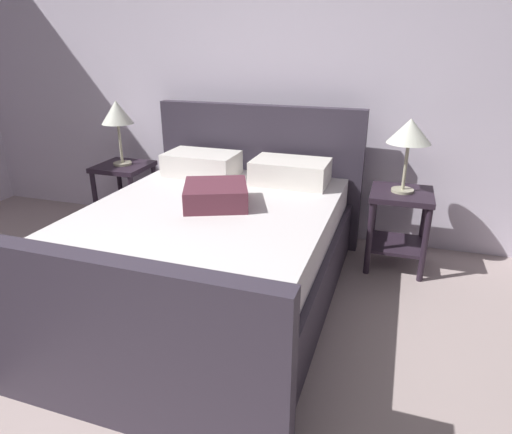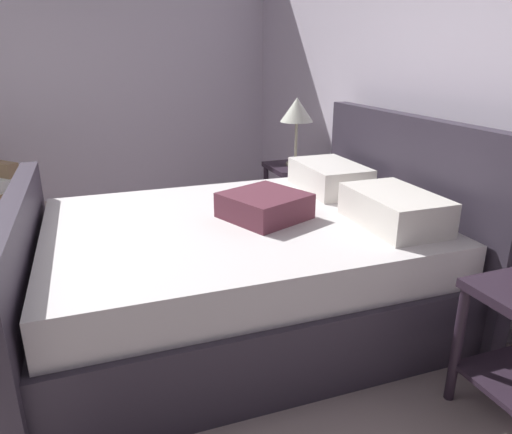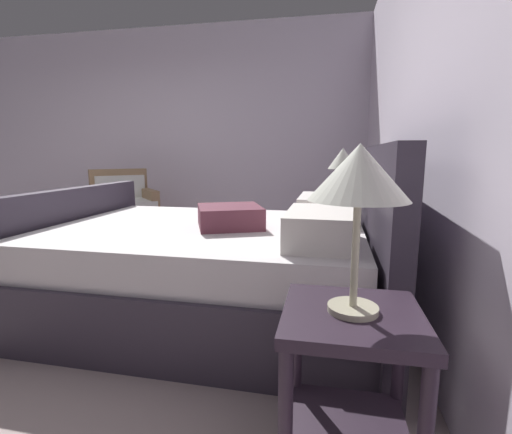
% 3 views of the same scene
% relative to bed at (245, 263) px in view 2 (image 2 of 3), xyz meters
% --- Properties ---
extents(wall_back, '(5.62, 0.12, 2.90)m').
position_rel_bed_xyz_m(wall_back, '(-0.18, 1.31, 1.10)').
color(wall_back, silver).
rests_on(wall_back, ground).
extents(bed, '(1.77, 2.31, 1.14)m').
position_rel_bed_xyz_m(bed, '(0.00, 0.00, 0.00)').
color(bed, '#362F3D').
rests_on(bed, ground).
extents(nightstand_left, '(0.44, 0.44, 0.60)m').
position_rel_bed_xyz_m(nightstand_left, '(-1.19, 0.87, 0.05)').
color(nightstand_left, '#2A1E2B').
rests_on(nightstand_left, ground).
extents(table_lamp_left, '(0.27, 0.27, 0.55)m').
position_rel_bed_xyz_m(table_lamp_left, '(-1.19, 0.87, 0.69)').
color(table_lamp_left, '#B7B293').
rests_on(table_lamp_left, nightstand_left).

